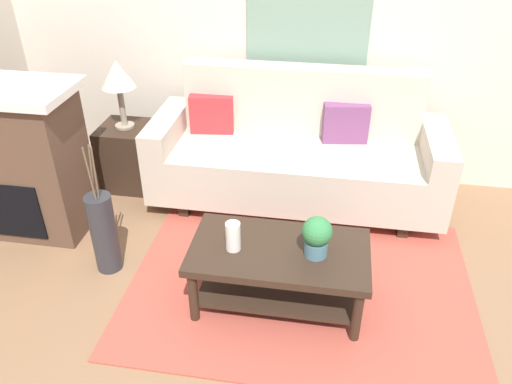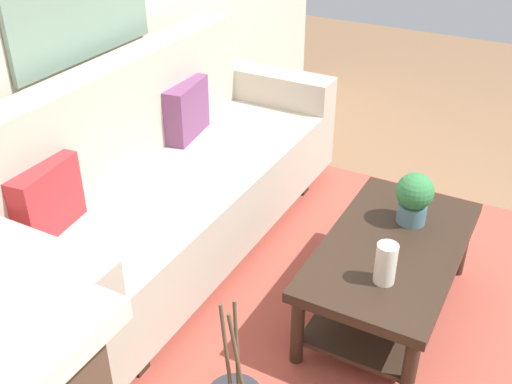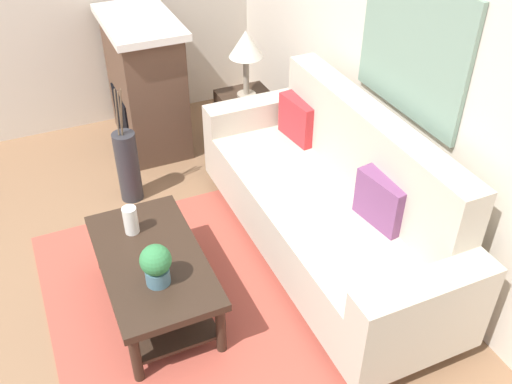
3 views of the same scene
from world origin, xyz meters
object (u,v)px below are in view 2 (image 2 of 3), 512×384
couch (171,181)px  coffee_table (390,264)px  throw_pillow_plum (187,110)px  throw_pillow_crimson (47,199)px  tabletop_vase (386,263)px  potted_plant_tabletop (414,197)px

couch → coffee_table: bearing=-89.5°
throw_pillow_plum → coffee_table: size_ratio=0.33×
couch → throw_pillow_crimson: couch is taller
throw_pillow_plum → couch: bearing=-161.2°
tabletop_vase → throw_pillow_crimson: bearing=108.3°
couch → potted_plant_tabletop: (0.23, -1.26, 0.14)m
throw_pillow_plum → tabletop_vase: throw_pillow_plum is taller
couch → throw_pillow_plum: couch is taller
coffee_table → potted_plant_tabletop: size_ratio=4.20×
couch → throw_pillow_plum: bearing=18.8°
throw_pillow_crimson → throw_pillow_plum: bearing=0.0°
couch → throw_pillow_plum: size_ratio=6.47×
couch → coffee_table: 1.25m
throw_pillow_crimson → tabletop_vase: throw_pillow_crimson is taller
coffee_table → tabletop_vase: 0.35m
couch → potted_plant_tabletop: bearing=-79.6°
throw_pillow_plum → tabletop_vase: size_ratio=1.92×
throw_pillow_crimson → coffee_table: throw_pillow_crimson is taller
coffee_table → tabletop_vase: (-0.28, -0.04, 0.21)m
tabletop_vase → potted_plant_tabletop: potted_plant_tabletop is taller
couch → tabletop_vase: couch is taller
coffee_table → tabletop_vase: bearing=-170.9°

